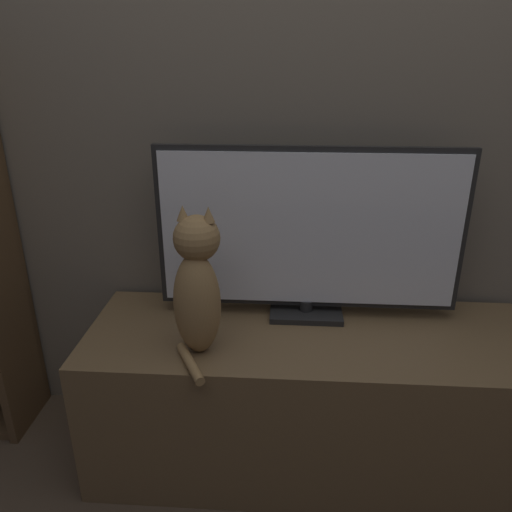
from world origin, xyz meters
TOP-DOWN VIEW (x-y plane):
  - wall_back at (0.00, 1.22)m, footprint 4.80×0.05m
  - tv_stand at (0.00, 0.93)m, footprint 1.47×0.51m
  - tv at (-0.01, 1.05)m, footprint 1.00×0.15m
  - cat at (-0.34, 0.81)m, footprint 0.16×0.28m

SIDE VIEW (x-z plane):
  - tv_stand at x=0.00m, z-range 0.00..0.52m
  - cat at x=-0.34m, z-range 0.50..0.96m
  - tv at x=-0.01m, z-range 0.52..1.11m
  - wall_back at x=0.00m, z-range 0.00..2.60m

